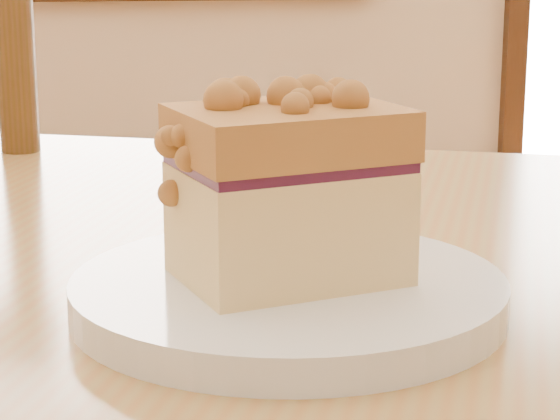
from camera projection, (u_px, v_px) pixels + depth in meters
name	position (u px, v px, depth m)	size (l,w,h in m)	color
cafe_table_main	(53.00, 375.00, 0.78)	(1.42, 1.19, 0.75)	#A27F3F
plate	(288.00, 296.00, 0.61)	(0.24, 0.24, 0.02)	white
cake_slice	(286.00, 184.00, 0.60)	(0.14, 0.12, 0.11)	#FBD28E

